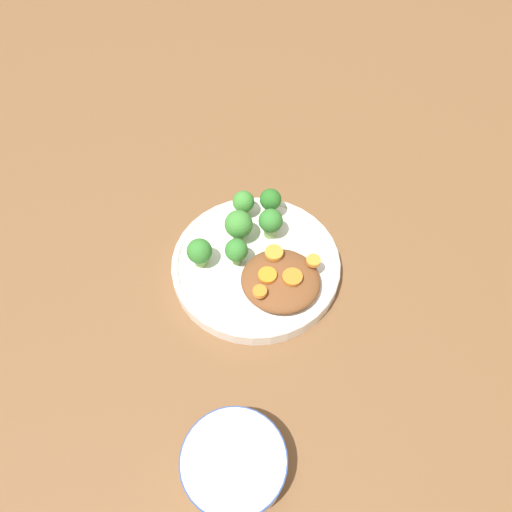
% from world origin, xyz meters
% --- Properties ---
extents(ground_plane, '(4.00, 4.00, 0.00)m').
position_xyz_m(ground_plane, '(0.00, 0.00, 0.00)').
color(ground_plane, brown).
extents(plate, '(0.25, 0.25, 0.03)m').
position_xyz_m(plate, '(0.00, 0.00, 0.01)').
color(plate, white).
rests_on(plate, ground_plane).
extents(dip_bowl, '(0.12, 0.12, 0.04)m').
position_xyz_m(dip_bowl, '(0.04, -0.28, 0.03)').
color(dip_bowl, white).
rests_on(dip_bowl, ground_plane).
extents(stew_mound, '(0.11, 0.11, 0.03)m').
position_xyz_m(stew_mound, '(0.04, -0.03, 0.03)').
color(stew_mound, brown).
rests_on(stew_mound, plate).
extents(broccoli_floret_0, '(0.04, 0.04, 0.05)m').
position_xyz_m(broccoli_floret_0, '(0.01, 0.05, 0.05)').
color(broccoli_floret_0, '#7FA85B').
rests_on(broccoli_floret_0, plate).
extents(broccoli_floret_1, '(0.04, 0.04, 0.05)m').
position_xyz_m(broccoli_floret_1, '(-0.08, -0.02, 0.05)').
color(broccoli_floret_1, '#759E51').
rests_on(broccoli_floret_1, plate).
extents(broccoli_floret_2, '(0.04, 0.04, 0.05)m').
position_xyz_m(broccoli_floret_2, '(-0.03, 0.04, 0.05)').
color(broccoli_floret_2, '#759E51').
rests_on(broccoli_floret_2, plate).
extents(broccoli_floret_3, '(0.03, 0.03, 0.05)m').
position_xyz_m(broccoli_floret_3, '(-0.03, -0.01, 0.05)').
color(broccoli_floret_3, '#759E51').
rests_on(broccoli_floret_3, plate).
extents(broccoli_floret_4, '(0.03, 0.03, 0.05)m').
position_xyz_m(broccoli_floret_4, '(-0.04, 0.08, 0.05)').
color(broccoli_floret_4, '#759E51').
rests_on(broccoli_floret_4, plate).
extents(broccoli_floret_5, '(0.03, 0.03, 0.05)m').
position_xyz_m(broccoli_floret_5, '(0.00, 0.09, 0.05)').
color(broccoli_floret_5, '#759E51').
rests_on(broccoli_floret_5, plate).
extents(carrot_slice_0, '(0.03, 0.03, 0.01)m').
position_xyz_m(carrot_slice_0, '(0.03, -0.00, 0.05)').
color(carrot_slice_0, orange).
rests_on(carrot_slice_0, stew_mound).
extents(carrot_slice_1, '(0.03, 0.03, 0.01)m').
position_xyz_m(carrot_slice_1, '(0.03, -0.04, 0.05)').
color(carrot_slice_1, orange).
rests_on(carrot_slice_1, stew_mound).
extents(carrot_slice_2, '(0.02, 0.02, 0.01)m').
position_xyz_m(carrot_slice_2, '(0.08, 0.00, 0.05)').
color(carrot_slice_2, orange).
rests_on(carrot_slice_2, stew_mound).
extents(carrot_slice_3, '(0.03, 0.03, 0.01)m').
position_xyz_m(carrot_slice_3, '(0.06, -0.03, 0.05)').
color(carrot_slice_3, orange).
rests_on(carrot_slice_3, stew_mound).
extents(carrot_slice_4, '(0.02, 0.02, 0.01)m').
position_xyz_m(carrot_slice_4, '(0.02, -0.07, 0.05)').
color(carrot_slice_4, orange).
rests_on(carrot_slice_4, stew_mound).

